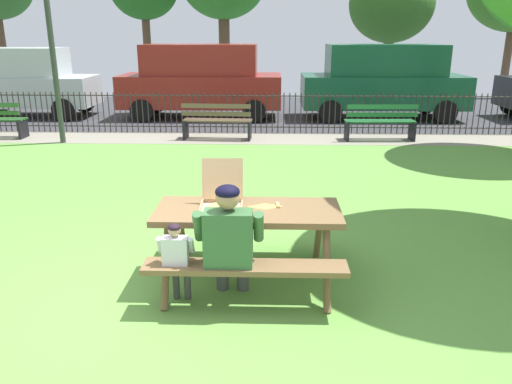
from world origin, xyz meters
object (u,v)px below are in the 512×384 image
Objects in this scene: far_tree_midright at (392,4)px; lamp_post_walkway at (50,33)px; pizza_box_open at (222,199)px; parked_car_left at (27,82)px; parked_car_right at (383,80)px; picnic_table_foreground at (248,225)px; adult_at_table at (229,240)px; child_at_table at (177,256)px; pizza_slice_on_table at (268,206)px; park_bench_center at (217,122)px; parked_car_center at (201,80)px; park_bench_right at (380,123)px.

lamp_post_walkway is at bearing -132.17° from far_tree_midright.
pizza_box_open is 18.04m from far_tree_midright.
parked_car_left is 0.85× the size of parked_car_right.
picnic_table_foreground is 12.33m from parked_car_left.
child_at_table is (-0.46, -0.03, -0.15)m from adult_at_table.
pizza_slice_on_table is 7.05m from park_bench_center.
pizza_slice_on_table is 1.04m from child_at_table.
parked_car_left is at bearing 120.64° from child_at_table.
far_tree_midright is (4.82, 16.99, 2.70)m from pizza_slice_on_table.
parked_car_left reaches higher than picnic_table_foreground.
parked_car_center is 5.23m from parked_car_right.
far_tree_midright reaches higher than lamp_post_walkway.
far_tree_midright is (5.15, 17.57, 2.82)m from adult_at_table.
far_tree_midright is (5.01, 17.07, 2.88)m from picnic_table_foreground.
parked_car_left reaches higher than pizza_box_open.
parked_car_left is at bearing 123.40° from pizza_box_open.
parked_car_left is (-6.34, 10.71, 0.50)m from child_at_table.
park_bench_center is 4.04m from lamp_post_walkway.
far_tree_midright is at bearing 29.95° from parked_car_left.
parked_car_center is (-1.56, 10.16, 0.24)m from pizza_box_open.
child_at_table is at bearing -142.43° from pizza_slice_on_table.
park_bench_right is (3.77, -0.00, 0.00)m from park_bench_center.
parked_car_left is at bearing 124.33° from picnic_table_foreground.
adult_at_table reaches higher than park_bench_right.
child_at_table is at bearing -176.32° from adult_at_table.
park_bench_right is 0.32× the size of far_tree_midright.
parked_car_center is (-1.21, 10.71, 0.59)m from child_at_table.
picnic_table_foreground is 7.09m from park_bench_center.
park_bench_center is 3.77m from park_bench_right.
parked_car_left is (-7.14, 10.10, 0.23)m from pizza_slice_on_table.
parked_car_left reaches higher than adult_at_table.
park_bench_right is 0.41× the size of lamp_post_walkway.
lamp_post_walkway reaches higher than parked_car_center.
parked_car_right is 0.92× the size of far_tree_midright.
pizza_slice_on_table is 0.07× the size of lamp_post_walkway.
adult_at_table is 0.26× the size of parked_car_center.
park_bench_center is (-0.90, 7.51, -0.24)m from adult_at_table.
far_tree_midright is (2.28, 10.06, 3.06)m from park_bench_right.
lamp_post_walkway is 0.99× the size of parked_car_left.
park_bench_center is at bearing 96.81° from adult_at_table.
child_at_table is at bearing -83.57° from parked_car_center.
park_bench_right reaches higher than child_at_table.
pizza_box_open is at bearing -113.16° from park_bench_right.
picnic_table_foreground is 8.16m from lamp_post_walkway.
child_at_table is at bearing -86.72° from park_bench_center.
lamp_post_walkway reaches higher than park_bench_center.
park_bench_right is 10.21m from parked_car_left.
pizza_slice_on_table is 10.60m from parked_car_right.
park_bench_right is at bearing 66.10° from child_at_table.
far_tree_midright reaches higher than park_bench_center.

